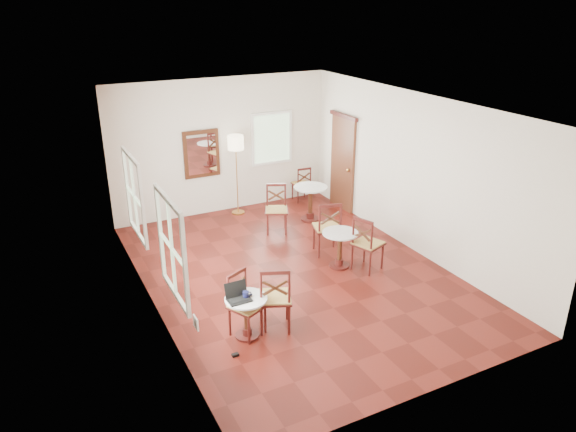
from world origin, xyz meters
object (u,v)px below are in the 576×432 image
at_px(navy_mug, 246,295).
at_px(water_glass, 245,294).
at_px(chair_near_a, 275,298).
at_px(power_adapter, 235,355).
at_px(chair_mid_b, 367,243).
at_px(cafe_table_back, 310,199).
at_px(chair_mid_a, 327,228).
at_px(chair_back_a, 302,184).
at_px(laptop, 238,295).
at_px(cafe_table_mid, 340,245).
at_px(mouse, 250,295).
at_px(chair_back_b, 276,209).
at_px(cafe_table_near, 246,313).
at_px(chair_near_b, 246,305).
at_px(floor_lamp, 236,148).

xyz_separation_m(navy_mug, water_glass, (-0.01, 0.03, 0.00)).
distance_m(chair_near_a, power_adapter, 0.99).
xyz_separation_m(chair_mid_b, navy_mug, (-2.72, -0.94, 0.18)).
xyz_separation_m(cafe_table_back, chair_mid_b, (-0.25, -2.49, 0.04)).
height_order(chair_mid_a, chair_back_a, chair_mid_a).
bearing_deg(laptop, cafe_table_mid, 25.26).
bearing_deg(laptop, mouse, -1.47).
distance_m(laptop, mouse, 0.19).
height_order(mouse, power_adapter, mouse).
distance_m(water_glass, power_adapter, 0.84).
height_order(chair_mid_a, mouse, chair_mid_a).
relative_size(cafe_table_mid, chair_back_b, 0.69).
bearing_deg(mouse, chair_back_a, 41.65).
bearing_deg(chair_back_b, mouse, -96.96).
bearing_deg(chair_near_a, cafe_table_mid, -123.91).
xyz_separation_m(chair_mid_a, chair_back_b, (-0.40, 1.38, -0.04)).
xyz_separation_m(cafe_table_mid, chair_mid_a, (0.08, 0.58, 0.11)).
distance_m(cafe_table_near, cafe_table_back, 4.54).
bearing_deg(chair_mid_b, power_adapter, 92.39).
height_order(chair_back_a, navy_mug, chair_back_a).
xyz_separation_m(chair_back_b, navy_mug, (-2.03, -3.21, 0.20)).
relative_size(chair_mid_b, navy_mug, 8.00).
distance_m(chair_back_a, power_adapter, 6.18).
height_order(chair_back_a, laptop, laptop).
distance_m(cafe_table_near, chair_near_b, 0.12).
bearing_deg(cafe_table_back, floor_lamp, 139.54).
xyz_separation_m(cafe_table_back, water_glass, (-2.97, -3.40, 0.22)).
xyz_separation_m(cafe_table_mid, mouse, (-2.28, -1.22, 0.24)).
height_order(floor_lamp, navy_mug, floor_lamp).
xyz_separation_m(chair_mid_a, mouse, (-2.37, -1.80, 0.12)).
xyz_separation_m(chair_near_a, chair_mid_b, (2.27, 0.94, -0.01)).
bearing_deg(floor_lamp, cafe_table_mid, -78.66).
bearing_deg(laptop, chair_mid_b, 16.69).
bearing_deg(water_glass, chair_near_b, 58.91).
distance_m(chair_mid_a, navy_mug, 3.04).
xyz_separation_m(cafe_table_back, chair_mid_a, (-0.53, -1.61, 0.06)).
bearing_deg(chair_mid_a, chair_mid_b, 123.59).
xyz_separation_m(cafe_table_mid, chair_near_a, (-1.90, -1.25, 0.10)).
height_order(chair_mid_a, water_glass, chair_mid_a).
bearing_deg(chair_mid_b, cafe_table_back, -26.19).
distance_m(cafe_table_mid, chair_near_b, 2.61).
distance_m(cafe_table_mid, chair_back_b, 1.99).
relative_size(cafe_table_mid, chair_mid_b, 0.66).
xyz_separation_m(cafe_table_back, chair_back_b, (-0.93, -0.22, 0.02)).
relative_size(cafe_table_near, chair_back_a, 0.75).
relative_size(chair_mid_b, power_adapter, 10.80).
height_order(chair_mid_a, chair_back_b, chair_mid_a).
bearing_deg(chair_back_b, power_adapter, -98.81).
relative_size(chair_mid_a, water_glass, 10.03).
height_order(chair_near_a, chair_mid_b, chair_near_a).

